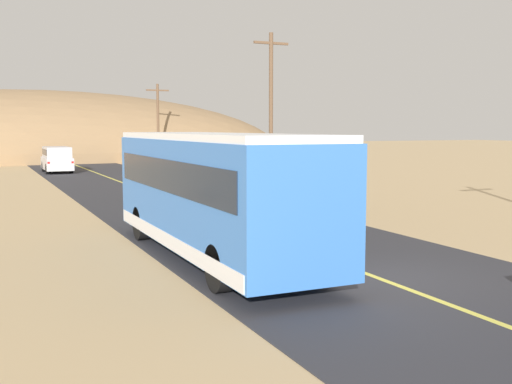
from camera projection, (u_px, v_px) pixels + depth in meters
ground_plane at (377, 278)px, 13.77m from camera, size 240.00×240.00×0.00m
road_surface at (377, 278)px, 13.77m from camera, size 8.00×120.00×0.02m
road_centre_line at (377, 278)px, 13.76m from camera, size 0.16×117.60×0.00m
livestock_truck at (218, 163)px, 27.83m from camera, size 2.53×9.70×3.02m
bus at (213, 191)px, 15.76m from camera, size 2.54×10.00×3.21m
car_far at (57, 158)px, 46.13m from camera, size 1.90×4.62×1.93m
power_pole_mid at (271, 104)px, 36.08m from camera, size 2.20×0.24×8.88m
power_pole_far at (158, 121)px, 58.52m from camera, size 2.20×0.24×7.52m
boulder_near_shoulder at (210, 166)px, 47.31m from camera, size 0.97×0.95×0.86m
distant_hill at (35, 159)px, 65.75m from camera, size 58.22×22.88×14.76m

